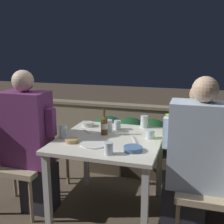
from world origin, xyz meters
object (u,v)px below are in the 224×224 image
object	(u,v)px
person_purple_stripe	(30,143)
chair_left_far	(32,142)
beer_bottle	(104,125)
chair_right_near	(222,180)
chair_right_far	(217,163)
person_blue_shirt	(195,162)
chair_left_near	(12,154)
person_green_blouse	(193,152)

from	to	relation	value
person_purple_stripe	chair_left_far	size ratio (longest dim) A/B	1.49
person_purple_stripe	beer_bottle	size ratio (longest dim) A/B	5.46
chair_left_far	chair_right_near	distance (m)	1.87
chair_right_far	beer_bottle	size ratio (longest dim) A/B	3.66
person_blue_shirt	chair_left_far	bearing A→B (deg)	168.67
person_purple_stripe	chair_left_far	bearing A→B (deg)	121.59
chair_left_far	chair_right_near	size ratio (longest dim) A/B	1.00
chair_right_near	person_blue_shirt	bearing A→B (deg)	-180.00
chair_left_near	person_green_blouse	xyz separation A→B (m)	(1.62, 0.33, 0.08)
chair_right_far	person_green_blouse	world-z (taller)	person_green_blouse
chair_left_far	person_green_blouse	bearing A→B (deg)	-0.10
person_green_blouse	chair_left_near	bearing A→B (deg)	-168.63
chair_left_near	person_green_blouse	size ratio (longest dim) A/B	0.72
chair_right_far	chair_left_far	bearing A→B (deg)	179.91
chair_left_far	chair_right_far	world-z (taller)	same
chair_left_near	chair_right_near	bearing A→B (deg)	-0.02
chair_left_far	chair_right_far	distance (m)	1.82
chair_right_far	person_green_blouse	distance (m)	0.22
chair_left_near	chair_right_far	distance (m)	1.85
person_blue_shirt	chair_right_near	bearing A→B (deg)	0.00
person_purple_stripe	chair_right_near	world-z (taller)	person_purple_stripe
chair_left_near	person_blue_shirt	size ratio (longest dim) A/B	0.67
chair_right_near	person_blue_shirt	world-z (taller)	person_blue_shirt
person_purple_stripe	beer_bottle	distance (m)	0.69
chair_left_near	chair_right_far	xyz separation A→B (m)	(1.82, 0.33, 0.00)
person_purple_stripe	chair_right_far	size ratio (longest dim) A/B	1.49
chair_right_far	person_green_blouse	size ratio (longest dim) A/B	0.72
chair_left_far	person_green_blouse	xyz separation A→B (m)	(1.62, -0.00, 0.08)
person_purple_stripe	beer_bottle	bearing A→B (deg)	20.31
person_purple_stripe	person_green_blouse	xyz separation A→B (m)	(1.42, 0.33, -0.05)
chair_right_near	chair_left_far	bearing A→B (deg)	169.89
chair_left_near	person_blue_shirt	distance (m)	1.65
chair_left_far	chair_right_far	bearing A→B (deg)	-0.09
chair_right_near	beer_bottle	xyz separation A→B (m)	(-1.01, 0.23, 0.29)
chair_left_near	chair_left_far	bearing A→B (deg)	90.07
chair_left_far	person_green_blouse	size ratio (longest dim) A/B	0.72
chair_right_far	person_green_blouse	bearing A→B (deg)	-180.00
chair_left_near	chair_right_near	distance (m)	1.84
chair_right_near	beer_bottle	distance (m)	1.08
chair_right_far	chair_left_near	bearing A→B (deg)	-169.88
chair_left_near	beer_bottle	world-z (taller)	beer_bottle
chair_right_far	beer_bottle	distance (m)	1.04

